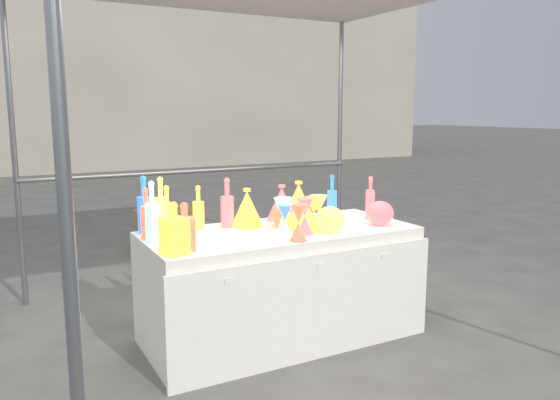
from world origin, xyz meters
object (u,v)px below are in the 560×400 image
display_table (281,284)px  cardboard_box_closed (167,230)px  bottle_0 (167,209)px  globe_0 (292,224)px  hourglass_0 (298,223)px  decanter_0 (174,228)px  lampshade_0 (247,207)px

display_table → cardboard_box_closed: bearing=89.8°
bottle_0 → globe_0: size_ratio=2.05×
display_table → hourglass_0: size_ratio=8.11×
decanter_0 → globe_0: (0.83, 0.17, -0.09)m
display_table → globe_0: size_ratio=12.25×
cardboard_box_closed → hourglass_0: hourglass_0 is taller
globe_0 → decanter_0: bearing=-168.5°
lampshade_0 → globe_0: bearing=-59.7°
decanter_0 → cardboard_box_closed: bearing=61.1°
display_table → cardboard_box_closed: display_table is taller
display_table → cardboard_box_closed: 2.69m
cardboard_box_closed → lampshade_0: lampshade_0 is taller
globe_0 → display_table: bearing=102.1°
cardboard_box_closed → display_table: bearing=-93.4°
bottle_0 → hourglass_0: (0.63, -0.62, -0.04)m
decanter_0 → hourglass_0: 0.76m
display_table → lampshade_0: size_ratio=6.99×
decanter_0 → lampshade_0: size_ratio=1.12×
hourglass_0 → lampshade_0: bearing=100.2°
display_table → bottle_0: size_ratio=5.98×
bottle_0 → hourglass_0: bearing=-44.6°
decanter_0 → hourglass_0: (0.76, -0.05, -0.03)m
display_table → lampshade_0: lampshade_0 is taller
decanter_0 → hourglass_0: bearing=-17.1°
hourglass_0 → lampshade_0: size_ratio=0.86×
display_table → hourglass_0: bearing=-99.5°
cardboard_box_closed → decanter_0: bearing=-108.7°
globe_0 → lampshade_0: 0.36m
cardboard_box_closed → lampshade_0: size_ratio=2.35×
display_table → lampshade_0: 0.57m
lampshade_0 → cardboard_box_closed: bearing=87.5°
cardboard_box_closed → bottle_0: bottle_0 is taller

